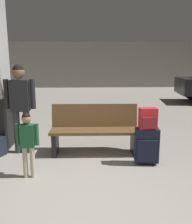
# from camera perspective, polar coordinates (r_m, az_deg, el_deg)

# --- Properties ---
(ground_plane) EXTENTS (18.00, 18.00, 0.10)m
(ground_plane) POSITION_cam_1_polar(r_m,az_deg,el_deg) (6.82, -2.08, -2.69)
(ground_plane) COLOR gray
(garage_back_wall) EXTENTS (18.00, 0.12, 2.80)m
(garage_back_wall) POSITION_cam_1_polar(r_m,az_deg,el_deg) (15.46, -2.28, 10.96)
(garage_back_wall) COLOR gray
(garage_back_wall) RESTS_ON ground_plane
(bench) EXTENTS (1.61, 0.55, 0.89)m
(bench) POSITION_cam_1_polar(r_m,az_deg,el_deg) (4.45, -0.28, -4.14)
(bench) COLOR brown
(bench) RESTS_ON ground_plane
(suitcase) EXTENTS (0.40, 0.26, 0.60)m
(suitcase) POSITION_cam_1_polar(r_m,az_deg,el_deg) (4.09, 11.83, -7.70)
(suitcase) COLOR #191E33
(suitcase) RESTS_ON ground_plane
(backpack_bright) EXTENTS (0.28, 0.19, 0.34)m
(backpack_bright) POSITION_cam_1_polar(r_m,az_deg,el_deg) (3.96, 12.12, -1.55)
(backpack_bright) COLOR red
(backpack_bright) RESTS_ON suitcase
(child) EXTENTS (0.33, 0.20, 0.97)m
(child) POSITION_cam_1_polar(r_m,az_deg,el_deg) (3.61, -15.81, -5.98)
(child) COLOR beige
(child) RESTS_ON ground_plane
(adult) EXTENTS (0.55, 0.22, 1.61)m
(adult) POSITION_cam_1_polar(r_m,az_deg,el_deg) (4.54, -17.41, 2.77)
(adult) COLOR #38383D
(adult) RESTS_ON ground_plane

